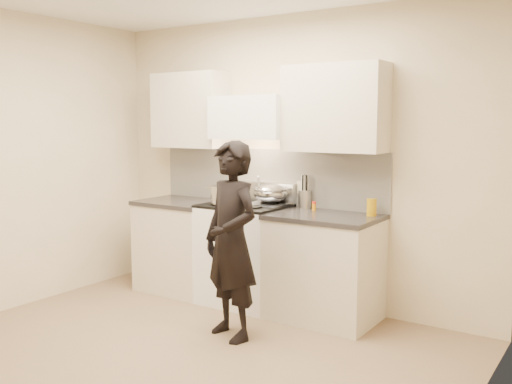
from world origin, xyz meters
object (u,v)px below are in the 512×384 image
(stove, at_px, (245,253))
(utensil_crock, at_px, (305,198))
(counter_right, at_px, (324,267))
(wok, at_px, (271,193))
(person, at_px, (231,241))

(stove, height_order, utensil_crock, utensil_crock)
(counter_right, distance_m, utensil_crock, 0.69)
(wok, bearing_deg, person, -77.04)
(stove, height_order, person, person)
(wok, xyz_separation_m, person, (0.21, -0.92, -0.27))
(counter_right, height_order, utensil_crock, utensil_crock)
(person, bearing_deg, utensil_crock, 103.83)
(stove, bearing_deg, person, -62.48)
(counter_right, relative_size, utensil_crock, 3.01)
(wok, distance_m, utensil_crock, 0.32)
(stove, xyz_separation_m, wok, (0.20, 0.13, 0.58))
(counter_right, bearing_deg, stove, -180.00)
(counter_right, relative_size, person, 0.59)
(counter_right, bearing_deg, utensil_crock, 143.58)
(utensil_crock, xyz_separation_m, person, (-0.09, -1.03, -0.23))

